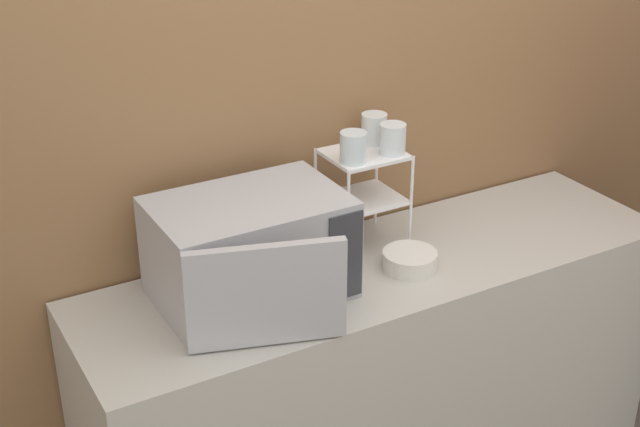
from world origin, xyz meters
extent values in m
cube|color=olive|center=(0.00, 0.62, 1.30)|extent=(8.00, 0.06, 2.60)
cube|color=#B7B2A8|center=(0.00, 0.29, 0.44)|extent=(1.98, 0.58, 0.88)
cube|color=#ADADB2|center=(-0.44, 0.33, 1.04)|extent=(0.55, 0.36, 0.31)
cube|color=#B7B2A8|center=(-0.50, 0.15, 1.04)|extent=(0.40, 0.01, 0.26)
cube|color=#333338|center=(-0.23, 0.14, 1.04)|extent=(0.11, 0.01, 0.27)
cube|color=#ADADB2|center=(-0.52, 0.07, 1.04)|extent=(0.42, 0.16, 0.30)
cylinder|color=white|center=(-0.10, 0.34, 1.04)|extent=(0.01, 0.01, 0.32)
cylinder|color=white|center=(0.13, 0.34, 1.04)|extent=(0.01, 0.01, 0.32)
cylinder|color=white|center=(-0.10, 0.54, 1.04)|extent=(0.01, 0.01, 0.32)
cylinder|color=white|center=(0.13, 0.54, 1.04)|extent=(0.01, 0.01, 0.32)
cube|color=white|center=(0.01, 0.44, 1.04)|extent=(0.24, 0.21, 0.01)
cube|color=white|center=(0.01, 0.44, 1.20)|extent=(0.24, 0.21, 0.01)
cylinder|color=silver|center=(-0.05, 0.39, 1.25)|extent=(0.08, 0.08, 0.10)
cylinder|color=silver|center=(0.09, 0.50, 1.25)|extent=(0.08, 0.08, 0.10)
cylinder|color=silver|center=(0.09, 0.39, 1.25)|extent=(0.08, 0.08, 0.10)
cylinder|color=silver|center=(0.05, 0.22, 0.89)|extent=(0.09, 0.09, 0.01)
cylinder|color=silver|center=(0.05, 0.22, 0.91)|extent=(0.17, 0.17, 0.06)
camera|label=1|loc=(-1.39, -1.75, 2.26)|focal=50.00mm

